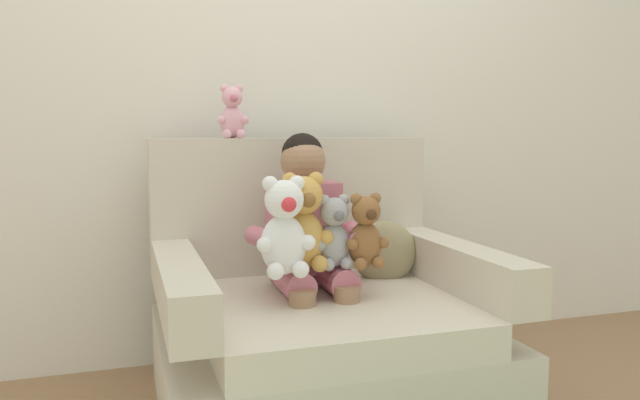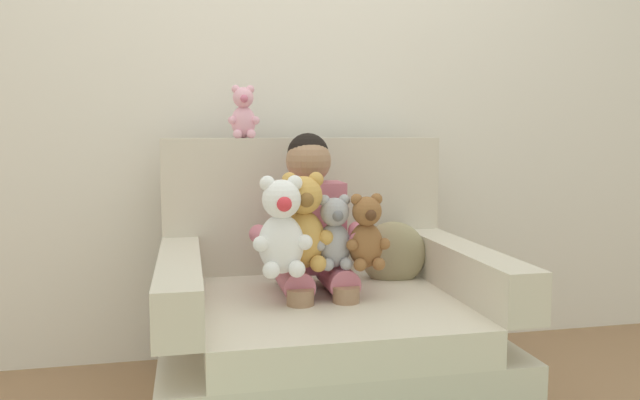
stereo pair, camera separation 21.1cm
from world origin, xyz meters
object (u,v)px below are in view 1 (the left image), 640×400
object	(u,v)px
seated_child	(308,234)
plush_grey	(334,234)
plush_white	(284,229)
plush_honey	(303,225)
armchair	(320,326)
plush_pink_on_backrest	(232,113)
throw_pillow	(384,253)
plush_brown	(366,233)

from	to	relation	value
seated_child	plush_grey	xyz separation A→B (m)	(0.05, -0.14, 0.02)
plush_white	plush_honey	size ratio (longest dim) A/B	0.98
seated_child	armchair	bearing A→B (deg)	-44.25
plush_honey	plush_grey	bearing A→B (deg)	-13.15
plush_grey	plush_honey	world-z (taller)	plush_honey
seated_child	plush_pink_on_backrest	world-z (taller)	plush_pink_on_backrest
plush_honey	throw_pillow	distance (m)	0.50
seated_child	throw_pillow	distance (m)	0.38
plush_honey	throw_pillow	world-z (taller)	plush_honey
plush_brown	plush_pink_on_backrest	distance (m)	0.76
seated_child	plush_pink_on_backrest	bearing A→B (deg)	129.45
plush_white	plush_honey	bearing A→B (deg)	59.61
plush_pink_on_backrest	plush_white	bearing A→B (deg)	-85.73
plush_brown	plush_white	world-z (taller)	plush_white
armchair	plush_pink_on_backrest	world-z (taller)	plush_pink_on_backrest
plush_white	throw_pillow	size ratio (longest dim) A/B	1.28
plush_white	plush_honey	world-z (taller)	plush_honey
plush_honey	plush_brown	bearing A→B (deg)	-17.88
armchair	seated_child	bearing A→B (deg)	129.03
plush_grey	seated_child	bearing A→B (deg)	109.99
armchair	plush_pink_on_backrest	bearing A→B (deg)	123.41
plush_pink_on_backrest	throw_pillow	size ratio (longest dim) A/B	0.83
plush_white	plush_brown	bearing A→B (deg)	28.44
plush_honey	plush_pink_on_backrest	size ratio (longest dim) A/B	1.57
seated_child	plush_white	xyz separation A→B (m)	(-0.14, -0.20, 0.05)
seated_child	plush_pink_on_backrest	size ratio (longest dim) A/B	3.82
plush_white	plush_honey	xyz separation A→B (m)	(0.08, 0.06, 0.00)
plush_brown	plush_honey	world-z (taller)	plush_honey
plush_grey	throw_pillow	world-z (taller)	plush_grey
seated_child	plush_honey	world-z (taller)	seated_child
armchair	throw_pillow	xyz separation A→B (m)	(0.32, 0.14, 0.23)
plush_grey	plush_pink_on_backrest	world-z (taller)	plush_pink_on_backrest
plush_grey	plush_honey	bearing A→B (deg)	175.84
plush_grey	plush_pink_on_backrest	xyz separation A→B (m)	(-0.27, 0.48, 0.43)
seated_child	plush_grey	bearing A→B (deg)	-62.93
throw_pillow	armchair	bearing A→B (deg)	-156.44
seated_child	throw_pillow	xyz separation A→B (m)	(0.35, 0.10, -0.11)
seated_child	plush_grey	size ratio (longest dim) A/B	3.18
plush_brown	plush_honey	xyz separation A→B (m)	(-0.22, 0.03, 0.03)
seated_child	plush_white	world-z (taller)	seated_child
plush_grey	throw_pillow	xyz separation A→B (m)	(0.30, 0.24, -0.13)
plush_honey	throw_pillow	bearing A→B (deg)	20.41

